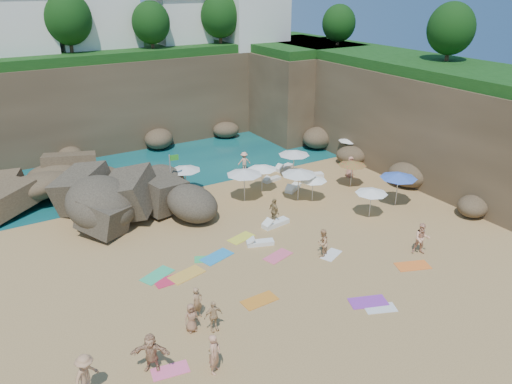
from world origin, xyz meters
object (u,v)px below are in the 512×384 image
person_stand_1 (322,243)px  person_stand_5 (109,205)px  person_stand_6 (213,353)px  parasol_0 (185,168)px  person_stand_0 (215,354)px  parasol_1 (244,172)px  lounger_0 (272,179)px  person_stand_2 (244,162)px  person_stand_3 (274,211)px  parasol_2 (262,167)px  person_stand_4 (350,167)px  rock_outcrop (144,214)px  flag_pole (172,172)px

person_stand_1 → person_stand_5: 14.33m
person_stand_5 → person_stand_6: size_ratio=1.28×
parasol_0 → person_stand_0: bearing=-110.2°
parasol_1 → person_stand_6: size_ratio=1.68×
lounger_0 → person_stand_6: 20.75m
parasol_1 → person_stand_2: bearing=60.3°
person_stand_1 → person_stand_3: size_ratio=0.97×
parasol_2 → lounger_0: size_ratio=1.41×
parasol_1 → person_stand_5: bearing=167.2°
parasol_1 → person_stand_5: 9.42m
lounger_0 → person_stand_1: person_stand_1 is taller
person_stand_2 → person_stand_5: size_ratio=0.85×
parasol_1 → person_stand_4: 9.68m
lounger_0 → person_stand_0: person_stand_0 is taller
rock_outcrop → parasol_0: bearing=24.2°
person_stand_6 → parasol_2: bearing=140.4°
rock_outcrop → flag_pole: 3.51m
rock_outcrop → parasol_1: parasol_1 is taller
parasol_1 → parasol_2: (1.99, 0.83, -0.29)m
flag_pole → person_stand_5: size_ratio=1.86×
flag_pole → person_stand_0: size_ratio=1.97×
parasol_1 → person_stand_1: bearing=-90.3°
person_stand_0 → person_stand_4: 23.49m
flag_pole → person_stand_6: (-5.05, -16.34, -1.53)m
parasol_2 → lounger_0: (1.74, 1.30, -1.79)m
rock_outcrop → person_stand_6: bearing=-99.2°
flag_pole → person_stand_3: flag_pole is taller
person_stand_0 → person_stand_1: bearing=-14.0°
parasol_2 → person_stand_0: bearing=-127.5°
parasol_1 → parasol_0: bearing=132.2°
person_stand_1 → person_stand_5: bearing=-80.1°
parasol_2 → person_stand_0: parasol_2 is taller
lounger_0 → person_stand_0: (-13.21, -16.22, 0.78)m
flag_pole → person_stand_1: size_ratio=2.13×
person_stand_1 → person_stand_6: size_ratio=1.12×
flag_pole → person_stand_0: flag_pole is taller
person_stand_5 → lounger_0: bearing=-5.0°
parasol_0 → person_stand_5: size_ratio=1.20×
person_stand_4 → person_stand_5: bearing=-168.1°
rock_outcrop → person_stand_1: (6.90, -10.66, 0.84)m
parasol_1 → person_stand_0: size_ratio=1.40×
person_stand_2 → person_stand_6: (-12.42, -19.05, -0.07)m
parasol_1 → person_stand_5: (-9.10, 2.07, -1.24)m
person_stand_3 → parasol_0: bearing=20.9°
parasol_0 → person_stand_1: bearing=-76.4°
person_stand_1 → parasol_2: bearing=-131.0°
flag_pole → parasol_1: bearing=-29.3°
person_stand_1 → person_stand_3: (-0.09, 4.91, 0.03)m
person_stand_6 → parasol_1: bearing=144.0°
person_stand_5 → person_stand_6: person_stand_5 is taller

